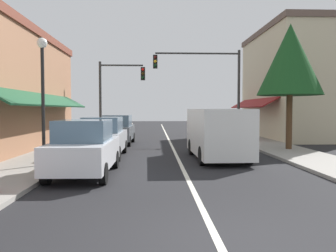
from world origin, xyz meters
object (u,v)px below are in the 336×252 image
at_px(parked_car_second_left, 103,137).
at_px(traffic_signal_mast_arm, 210,78).
at_px(tree_right_near, 290,60).
at_px(van_in_lane, 217,132).
at_px(parked_car_third_left, 118,130).
at_px(street_lamp_left_near, 43,80).
at_px(traffic_signal_left_corner, 115,88).
at_px(parked_car_nearest_left, 85,148).

distance_m(parked_car_second_left, traffic_signal_mast_arm, 10.73).
bearing_deg(parked_car_second_left, tree_right_near, 12.07).
distance_m(van_in_lane, traffic_signal_mast_arm, 9.56).
height_order(parked_car_second_left, parked_car_third_left, same).
distance_m(parked_car_third_left, street_lamp_left_near, 8.89).
height_order(van_in_lane, tree_right_near, tree_right_near).
bearing_deg(traffic_signal_left_corner, parked_car_second_left, -87.06).
bearing_deg(traffic_signal_mast_arm, tree_right_near, -64.83).
bearing_deg(tree_right_near, parked_car_nearest_left, -145.89).
bearing_deg(parked_car_nearest_left, van_in_lane, 36.32).
xyz_separation_m(parked_car_third_left, van_in_lane, (4.86, -6.35, 0.27)).
xyz_separation_m(parked_car_second_left, traffic_signal_left_corner, (-0.46, 9.02, 2.74)).
bearing_deg(street_lamp_left_near, tree_right_near, 23.55).
distance_m(traffic_signal_mast_arm, street_lamp_left_near, 13.53).
xyz_separation_m(parked_car_second_left, street_lamp_left_near, (-1.68, -2.86, 2.25)).
xyz_separation_m(parked_car_third_left, traffic_signal_mast_arm, (6.00, 2.62, 3.38)).
distance_m(parked_car_nearest_left, parked_car_second_left, 4.28).
xyz_separation_m(traffic_signal_left_corner, tree_right_near, (9.51, -7.21, 0.97)).
bearing_deg(street_lamp_left_near, parked_car_second_left, 59.61).
relative_size(parked_car_second_left, street_lamp_left_near, 0.89).
relative_size(traffic_signal_mast_arm, street_lamp_left_near, 1.34).
distance_m(traffic_signal_mast_arm, traffic_signal_left_corner, 6.60).
relative_size(parked_car_second_left, van_in_lane, 0.79).
bearing_deg(van_in_lane, traffic_signal_left_corner, 117.44).
distance_m(parked_car_third_left, van_in_lane, 8.00).
distance_m(parked_car_second_left, parked_car_third_left, 5.56).
bearing_deg(parked_car_third_left, parked_car_nearest_left, -88.66).
bearing_deg(parked_car_second_left, parked_car_third_left, 90.21).
xyz_separation_m(street_lamp_left_near, tree_right_near, (10.73, 4.68, 1.46)).
bearing_deg(traffic_signal_mast_arm, parked_car_second_left, -126.49).
distance_m(parked_car_third_left, traffic_signal_mast_arm, 7.37).
relative_size(parked_car_second_left, traffic_signal_mast_arm, 0.67).
height_order(parked_car_nearest_left, van_in_lane, van_in_lane).
height_order(parked_car_second_left, traffic_signal_mast_arm, traffic_signal_mast_arm).
height_order(parked_car_third_left, street_lamp_left_near, street_lamp_left_near).
xyz_separation_m(parked_car_nearest_left, traffic_signal_mast_arm, (6.00, 12.47, 3.38)).
relative_size(van_in_lane, traffic_signal_left_corner, 0.96).
height_order(van_in_lane, traffic_signal_left_corner, traffic_signal_left_corner).
relative_size(van_in_lane, traffic_signal_mast_arm, 0.85).
distance_m(traffic_signal_left_corner, tree_right_near, 11.97).
height_order(street_lamp_left_near, tree_right_near, tree_right_near).
height_order(parked_car_third_left, van_in_lane, van_in_lane).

